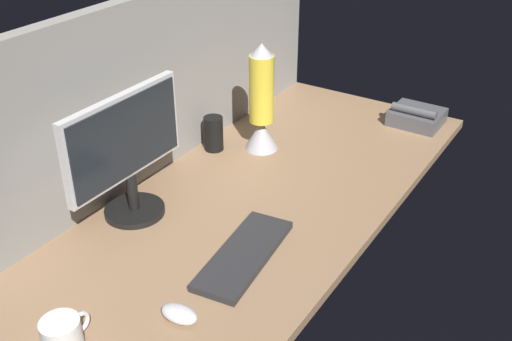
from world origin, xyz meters
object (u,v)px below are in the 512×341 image
Objects in this scene: keyboard at (244,254)px; lava_lamp at (261,106)px; monitor at (126,150)px; mug_ceramic_white at (63,338)px; desk_phone at (416,116)px; mouse at (179,314)px; mug_black_travel at (214,133)px.

lava_lamp reaches higher than keyboard.
monitor is 1.13× the size of lava_lamp.
desk_phone is (155.30, -24.14, -1.78)cm from mug_ceramic_white.
monitor reaches higher than keyboard.
mouse reaches higher than keyboard.
mug_black_travel is (46.04, 3.38, -14.94)cm from monitor.
mug_ceramic_white is at bearing -162.94° from mug_black_travel.
desk_phone is (105.08, -50.30, -17.99)cm from monitor.
lava_lamp is (84.04, 29.90, 14.61)cm from mouse.
mug_black_travel is at bearing 27.96° from mouse.
mouse is at bearing 173.14° from keyboard.
mug_ceramic_white is at bearing 171.16° from desk_phone.
keyboard is 0.95× the size of lava_lamp.
monitor is 57.07cm from lava_lamp.
keyboard is 3.85× the size of mouse.
desk_phone reaches higher than mouse.
mug_black_travel is at bearing 17.06° from mug_ceramic_white.
mug_ceramic_white is 107.89cm from lava_lamp.
monitor is at bearing 52.54° from mouse.
keyboard is at bearing 174.52° from desk_phone.
mug_black_travel reaches higher than mouse.
mug_black_travel is (96.26, 29.54, 1.27)cm from mug_ceramic_white.
lava_lamp is (55.91, -10.38, -4.87)cm from monitor.
mug_black_travel reaches higher than keyboard.
mouse is 0.25× the size of lava_lamp.
lava_lamp is at bearing 140.93° from desk_phone.
mug_ceramic_white is 157.18cm from desk_phone.
desk_phone is at bearing -8.84° from mug_ceramic_white.
monitor reaches higher than mouse.
keyboard is at bearing -2.34° from mouse.
desk_phone is (59.04, -53.68, -3.05)cm from mug_black_travel.
monitor is 52.85cm from mouse.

